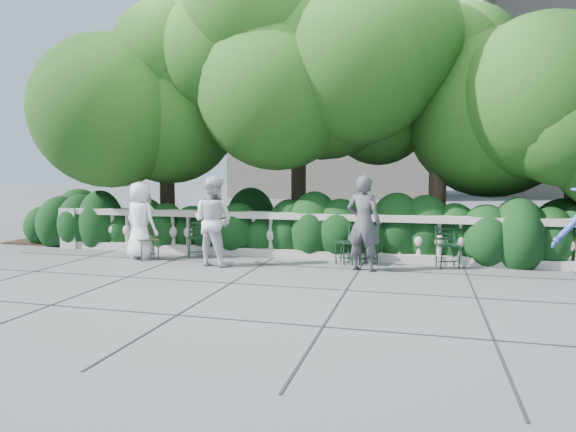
% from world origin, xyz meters
% --- Properties ---
extents(ground, '(90.00, 90.00, 0.00)m').
position_xyz_m(ground, '(0.00, 0.00, 0.00)').
color(ground, '#4B4E52').
rests_on(ground, ground).
extents(balustrade, '(12.00, 0.44, 1.00)m').
position_xyz_m(balustrade, '(0.00, 1.80, 0.49)').
color(balustrade, '#9E998E').
rests_on(balustrade, ground).
extents(shrub_hedge, '(15.00, 2.60, 1.70)m').
position_xyz_m(shrub_hedge, '(0.00, 3.00, 0.00)').
color(shrub_hedge, black).
rests_on(shrub_hedge, ground).
extents(tree_canopy, '(15.04, 6.52, 6.78)m').
position_xyz_m(tree_canopy, '(0.69, 3.19, 3.96)').
color(tree_canopy, '#3F3023').
rests_on(tree_canopy, ground).
extents(chair_b, '(0.58, 0.60, 0.84)m').
position_xyz_m(chair_b, '(-2.11, 1.13, 0.00)').
color(chair_b, black).
rests_on(chair_b, ground).
extents(chair_c, '(0.47, 0.51, 0.84)m').
position_xyz_m(chair_c, '(1.62, 1.28, 0.00)').
color(chair_c, black).
rests_on(chair_c, ground).
extents(chair_d, '(0.56, 0.58, 0.84)m').
position_xyz_m(chair_d, '(3.22, 1.32, 0.00)').
color(chair_d, black).
rests_on(chair_d, ground).
extents(chair_e, '(0.52, 0.55, 0.84)m').
position_xyz_m(chair_e, '(1.14, 1.22, 0.00)').
color(chair_e, black).
rests_on(chair_e, ground).
extents(chair_f, '(0.50, 0.54, 0.84)m').
position_xyz_m(chair_f, '(1.32, 1.14, 0.00)').
color(chair_f, black).
rests_on(chair_f, ground).
extents(chair_weathered, '(0.65, 0.65, 0.84)m').
position_xyz_m(chair_weathered, '(-2.96, 0.60, 0.00)').
color(chair_weathered, black).
rests_on(chair_weathered, ground).
extents(person_businessman, '(0.96, 0.77, 1.69)m').
position_xyz_m(person_businessman, '(-3.27, 0.79, 0.85)').
color(person_businessman, white).
rests_on(person_businessman, ground).
extents(person_woman_grey, '(0.75, 0.57, 1.85)m').
position_xyz_m(person_woman_grey, '(1.58, 0.71, 0.92)').
color(person_woman_grey, '#3F3E43').
rests_on(person_woman_grey, ground).
extents(person_casual_man, '(1.00, 0.85, 1.81)m').
position_xyz_m(person_casual_man, '(-1.46, 0.52, 0.91)').
color(person_casual_man, silver).
rests_on(person_casual_man, ground).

